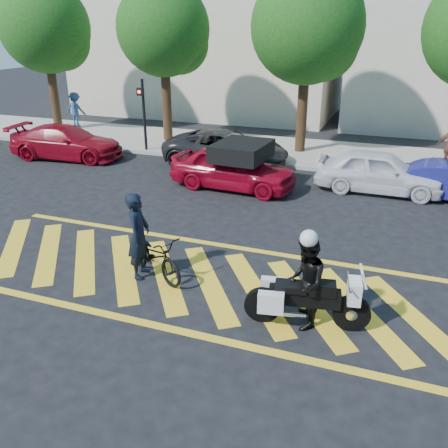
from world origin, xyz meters
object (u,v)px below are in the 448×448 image
(officer_moto, at_px, (306,283))
(bicycle, at_px, (154,255))
(parked_left, at_px, (67,142))
(parked_mid_right, at_px, (380,172))
(officer_bike, at_px, (139,236))
(parked_mid_left, at_px, (226,148))
(red_convertible, at_px, (233,168))
(police_motorcycle, at_px, (305,299))

(officer_moto, bearing_deg, bicycle, -111.64)
(parked_left, height_order, parked_mid_right, parked_mid_right)
(officer_bike, bearing_deg, parked_mid_right, -42.79)
(bicycle, bearing_deg, parked_mid_right, -1.24)
(parked_mid_right, bearing_deg, parked_left, 90.67)
(parked_left, xyz_separation_m, parked_mid_left, (6.75, 1.40, 0.00))
(red_convertible, distance_m, parked_mid_left, 3.03)
(parked_mid_left, xyz_separation_m, parked_mid_right, (6.06, -1.40, 0.02))
(officer_bike, height_order, red_convertible, officer_bike)
(officer_bike, xyz_separation_m, officer_moto, (3.88, -0.63, -0.08))
(police_motorcycle, xyz_separation_m, red_convertible, (-4.00, 7.32, 0.18))
(parked_mid_left, relative_size, parked_mid_right, 1.19)
(officer_bike, distance_m, bicycle, 0.58)
(parked_mid_left, bearing_deg, officer_bike, -176.06)
(parked_mid_right, bearing_deg, bicycle, 151.84)
(officer_bike, distance_m, officer_moto, 3.93)
(bicycle, height_order, parked_left, parked_left)
(police_motorcycle, relative_size, parked_left, 0.49)
(bicycle, height_order, officer_moto, officer_moto)
(officer_moto, distance_m, parked_mid_left, 11.35)
(parked_mid_left, bearing_deg, bicycle, -174.13)
(officer_bike, relative_size, parked_mid_left, 0.39)
(bicycle, xyz_separation_m, officer_moto, (3.57, -0.71, 0.39))
(police_motorcycle, height_order, red_convertible, red_convertible)
(parked_mid_left, height_order, parked_mid_right, parked_mid_right)
(bicycle, distance_m, officer_moto, 3.66)
(parked_left, xyz_separation_m, parked_mid_right, (12.81, 0.00, 0.02))
(parked_mid_right, bearing_deg, police_motorcycle, 175.42)
(officer_bike, distance_m, parked_mid_right, 9.31)
(bicycle, xyz_separation_m, parked_left, (-8.43, 7.95, 0.18))
(bicycle, height_order, parked_mid_right, parked_mid_right)
(officer_bike, bearing_deg, officer_moto, -111.74)
(officer_moto, bearing_deg, parked_left, -136.18)
(parked_mid_right, bearing_deg, parked_mid_left, 77.67)
(police_motorcycle, height_order, officer_moto, officer_moto)
(officer_bike, xyz_separation_m, bicycle, (0.31, 0.08, -0.48))
(officer_bike, distance_m, red_convertible, 6.69)
(officer_bike, height_order, parked_mid_left, officer_bike)
(red_convertible, bearing_deg, parked_left, 84.16)
(officer_bike, distance_m, parked_mid_left, 9.54)
(parked_left, distance_m, parked_mid_left, 6.89)
(officer_moto, xyz_separation_m, parked_mid_left, (-5.25, 10.07, -0.21))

